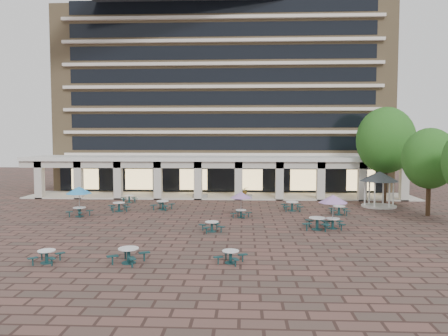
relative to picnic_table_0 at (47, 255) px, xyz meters
The scene contains 21 objects.
ground 13.32m from the picnic_table_0, 55.71° to the left, with size 120.00×120.00×0.00m, color brown.
apartment_building 39.18m from the picnic_table_0, 78.38° to the left, with size 40.00×15.50×25.20m.
retail_arcade 26.99m from the picnic_table_0, 73.79° to the left, with size 42.00×6.60×4.40m.
picnic_table_0 is the anchor object (origin of this frame).
picnic_table_1 4.23m from the picnic_table_0, ahead, with size 2.10×2.10×0.79m.
picnic_table_2 9.49m from the picnic_table_0, ahead, with size 1.79×1.79×0.66m.
picnic_table_4 13.62m from the picnic_table_0, 104.08° to the left, with size 2.12×2.12×2.45m.
picnic_table_5 11.21m from the picnic_table_0, 44.74° to the left, with size 1.89×1.89×0.70m.
picnic_table_6 16.61m from the picnic_table_0, 53.13° to the left, with size 1.79×1.79×2.07m.
picnic_table_7 23.47m from the picnic_table_0, 39.45° to the left, with size 1.77×1.77×0.75m.
picnic_table_8 15.78m from the picnic_table_0, 92.82° to the left, with size 2.16×2.16×0.79m.
picnic_table_9 17.02m from the picnic_table_0, 80.21° to the left, with size 2.16×2.16×0.81m.
picnic_table_10 17.70m from the picnic_table_0, 30.13° to the left, with size 2.26×2.26×0.86m.
picnic_table_11 18.97m from the picnic_table_0, 29.37° to the left, with size 2.08×2.08×2.40m.
picnic_table_12 21.04m from the picnic_table_0, 93.46° to the left, with size 1.93×1.93×0.72m.
picnic_table_13 22.05m from the picnic_table_0, 49.17° to the left, with size 1.87×1.87×0.82m.
gazebo 29.88m from the picnic_table_0, 40.29° to the left, with size 3.55×3.55×3.30m.
tree_east_a 29.72m from the picnic_table_0, 30.28° to the left, with size 4.36×4.36×7.26m.
tree_east_c 33.22m from the picnic_table_0, 42.46° to the left, with size 5.69×5.69×9.47m.
planter_left 24.54m from the picnic_table_0, 76.90° to the left, with size 1.50×0.65×1.23m.
planter_right 26.02m from the picnic_table_0, 66.70° to the left, with size 1.50×0.62×1.29m.
Camera 1 is at (2.66, -32.66, 6.46)m, focal length 35.00 mm.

